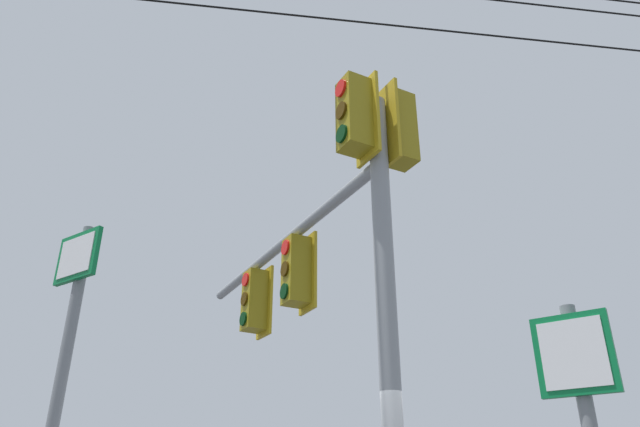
# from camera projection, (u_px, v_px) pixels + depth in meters

# --- Properties ---
(signal_mast_assembly) EXTENTS (5.09, 1.87, 5.94)m
(signal_mast_assembly) POSITION_uv_depth(u_px,v_px,m) (331.00, 253.00, 7.07)
(signal_mast_assembly) COLOR gray
(signal_mast_assembly) RESTS_ON ground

